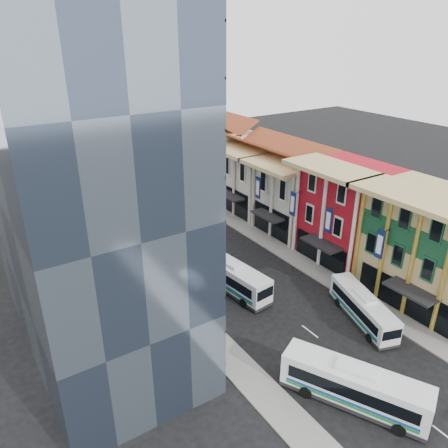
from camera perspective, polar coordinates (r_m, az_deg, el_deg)
ground at (r=40.13m, az=19.45°, el=-19.05°), size 200.00×200.00×0.00m
sidewalk_right at (r=57.41m, az=7.79°, el=-3.52°), size 3.00×90.00×0.15m
sidewalk_left at (r=49.31m, az=-7.64°, el=-8.56°), size 3.00×90.00×0.15m
shophouse_tan at (r=49.17m, az=26.16°, el=-3.22°), size 8.00×14.00×12.00m
shophouse_red at (r=55.36m, az=15.84°, el=1.43°), size 8.00×10.00×12.00m
shophouse_cream_near at (r=61.83m, az=9.26°, el=3.47°), size 8.00×9.00×10.00m
shophouse_cream_mid at (r=68.32m, az=4.24°, el=5.76°), size 8.00×9.00×10.00m
shophouse_cream_far at (r=76.40m, az=-0.53°, el=8.23°), size 8.00×12.00×11.00m
office_tower at (r=37.77m, az=-18.56°, el=5.04°), size 12.00×26.00×30.00m
office_block_far at (r=61.89m, az=-22.54°, el=3.88°), size 10.00×18.00×14.00m
bus_left_near at (r=36.76m, az=16.66°, el=-19.54°), size 7.39×11.15×3.58m
bus_left_far at (r=48.40m, az=0.83°, el=-6.66°), size 3.79×11.18×3.52m
bus_right at (r=45.74m, az=17.69°, el=-10.35°), size 5.01×9.70×3.04m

